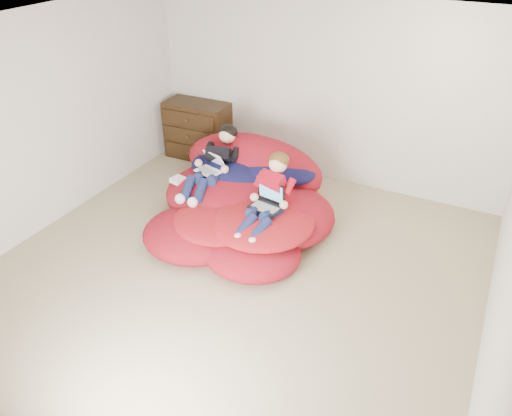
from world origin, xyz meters
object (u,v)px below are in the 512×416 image
(beanbag_pile, at_px, (244,199))
(younger_boy, at_px, (270,193))
(older_boy, at_px, (215,160))
(laptop_white, at_px, (211,166))
(dresser, at_px, (198,130))
(laptop_black, at_px, (268,200))

(beanbag_pile, xyz_separation_m, younger_boy, (0.50, -0.30, 0.37))
(older_boy, distance_m, laptop_white, 0.12)
(dresser, bearing_deg, older_boy, -48.35)
(dresser, height_order, older_boy, older_boy)
(dresser, xyz_separation_m, younger_boy, (1.98, -1.57, 0.21))
(dresser, bearing_deg, beanbag_pile, -40.59)
(laptop_black, bearing_deg, younger_boy, 90.00)
(laptop_white, relative_size, laptop_black, 1.00)
(dresser, xyz_separation_m, older_boy, (1.01, -1.14, 0.22))
(older_boy, bearing_deg, laptop_black, -25.96)
(beanbag_pile, height_order, younger_boy, younger_boy)
(younger_boy, bearing_deg, dresser, 141.56)
(beanbag_pile, distance_m, younger_boy, 0.69)
(younger_boy, relative_size, laptop_black, 2.53)
(beanbag_pile, relative_size, laptop_black, 6.08)
(dresser, distance_m, older_boy, 1.54)
(younger_boy, distance_m, laptop_black, 0.08)
(younger_boy, xyz_separation_m, laptop_white, (-0.97, 0.32, -0.02))
(beanbag_pile, relative_size, younger_boy, 2.40)
(beanbag_pile, distance_m, older_boy, 0.62)
(dresser, height_order, younger_boy, younger_boy)
(laptop_black, bearing_deg, beanbag_pile, 145.68)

